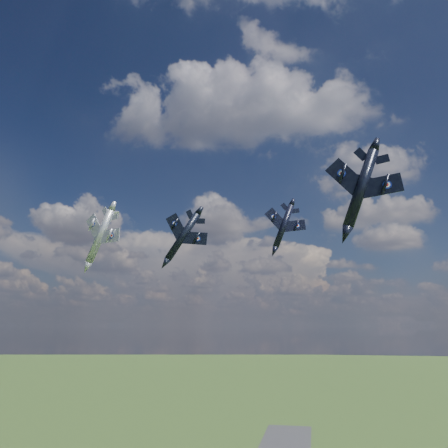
% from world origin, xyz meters
% --- Properties ---
extents(jet_lead_navy, '(10.14, 14.14, 8.01)m').
position_xyz_m(jet_lead_navy, '(-4.71, 15.17, 80.58)').
color(jet_lead_navy, black).
extents(jet_right_navy, '(13.73, 17.46, 7.37)m').
position_xyz_m(jet_right_navy, '(26.40, -0.05, 83.32)').
color(jet_right_navy, black).
extents(jet_high_navy, '(11.99, 14.74, 6.05)m').
position_xyz_m(jet_high_navy, '(13.57, 26.72, 84.34)').
color(jet_high_navy, black).
extents(jet_left_silver, '(15.76, 18.24, 8.00)m').
position_xyz_m(jet_left_silver, '(-21.40, 14.62, 81.21)').
color(jet_left_silver, '#999BA3').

